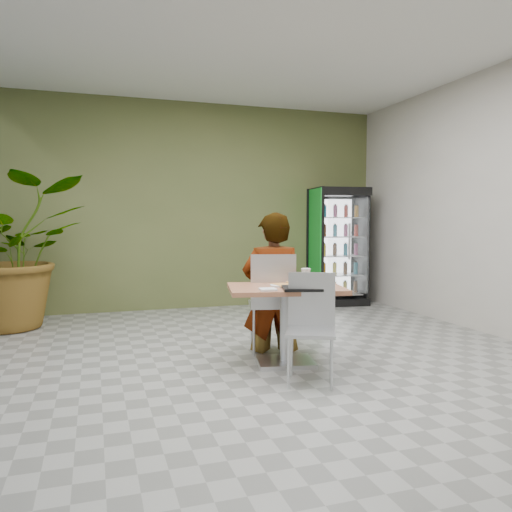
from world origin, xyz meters
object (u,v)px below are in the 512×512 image
object	(u,v)px
chair_near	(311,318)
soda_cup	(306,277)
dining_table	(286,309)
chair_far	(272,295)
seated_woman	(273,297)
cafeteria_tray	(307,288)
beverage_fridge	(339,246)
potted_plant	(11,252)

from	to	relation	value
chair_near	soda_cup	bearing A→B (deg)	96.97
dining_table	chair_far	world-z (taller)	chair_far
dining_table	chair_near	size ratio (longest dim) A/B	1.30
chair_far	seated_woman	xyz separation A→B (m)	(0.03, 0.06, -0.03)
chair_far	cafeteria_tray	distance (m)	0.73
chair_far	seated_woman	world-z (taller)	seated_woman
chair_far	chair_near	bearing A→B (deg)	105.39
chair_near	chair_far	bearing A→B (deg)	117.09
chair_near	beverage_fridge	world-z (taller)	beverage_fridge
soda_cup	potted_plant	size ratio (longest dim) A/B	0.08
soda_cup	seated_woman	bearing A→B (deg)	111.05
chair_far	dining_table	bearing A→B (deg)	101.23
potted_plant	beverage_fridge	bearing A→B (deg)	4.60
seated_woman	beverage_fridge	distance (m)	3.28
cafeteria_tray	beverage_fridge	distance (m)	3.85
soda_cup	potted_plant	xyz separation A→B (m)	(-2.94, 2.58, 0.15)
soda_cup	cafeteria_tray	size ratio (longest dim) A/B	0.37
chair_far	beverage_fridge	bearing A→B (deg)	-115.02
chair_far	beverage_fridge	xyz separation A→B (m)	(2.09, 2.57, 0.35)
potted_plant	soda_cup	bearing A→B (deg)	-41.25
dining_table	cafeteria_tray	world-z (taller)	cafeteria_tray
cafeteria_tray	seated_woman	bearing A→B (deg)	93.87
chair_far	beverage_fridge	size ratio (longest dim) A/B	0.54
dining_table	chair_near	world-z (taller)	chair_near
soda_cup	cafeteria_tray	bearing A→B (deg)	-111.44
chair_far	chair_near	xyz separation A→B (m)	(0.02, -0.92, -0.07)
dining_table	cafeteria_tray	bearing A→B (deg)	-70.25
potted_plant	chair_far	bearing A→B (deg)	-38.53
chair_near	potted_plant	bearing A→B (deg)	157.43
seated_woman	soda_cup	size ratio (longest dim) A/B	10.92
seated_woman	cafeteria_tray	distance (m)	0.79
cafeteria_tray	potted_plant	xyz separation A→B (m)	(-2.82, 2.89, 0.21)
dining_table	beverage_fridge	size ratio (longest dim) A/B	0.63
seated_woman	potted_plant	bearing A→B (deg)	-23.46
potted_plant	seated_woman	bearing A→B (deg)	-37.55
soda_cup	beverage_fridge	bearing A→B (deg)	57.51
soda_cup	cafeteria_tray	xyz separation A→B (m)	(-0.12, -0.31, -0.06)
cafeteria_tray	potted_plant	world-z (taller)	potted_plant
cafeteria_tray	beverage_fridge	world-z (taller)	beverage_fridge
dining_table	cafeteria_tray	xyz separation A→B (m)	(0.10, -0.28, 0.23)
potted_plant	dining_table	bearing A→B (deg)	-43.87
soda_cup	potted_plant	distance (m)	3.92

